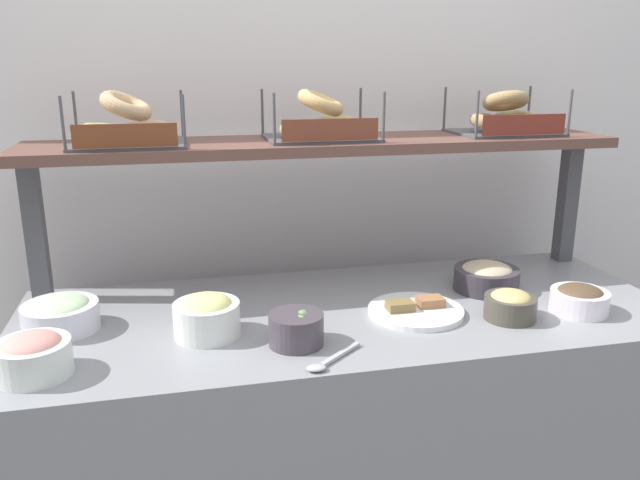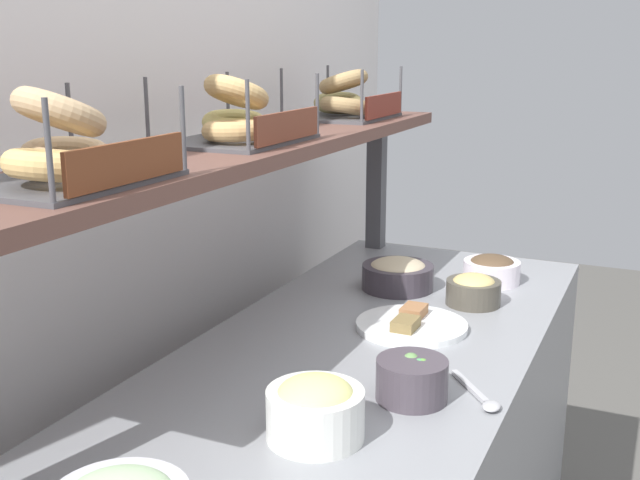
% 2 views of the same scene
% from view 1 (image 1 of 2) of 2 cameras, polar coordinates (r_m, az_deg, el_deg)
% --- Properties ---
extents(back_wall, '(2.97, 0.06, 2.40)m').
position_cam_1_polar(back_wall, '(2.16, -1.20, 7.81)').
color(back_wall, white).
rests_on(back_wall, ground_plane).
extents(deli_counter, '(1.77, 0.70, 0.85)m').
position_cam_1_polar(deli_counter, '(1.94, 2.43, -18.00)').
color(deli_counter, gray).
rests_on(deli_counter, ground_plane).
extents(shelf_riser_left, '(0.05, 0.05, 0.40)m').
position_cam_1_polar(shelf_riser_left, '(1.91, -24.22, 0.72)').
color(shelf_riser_left, '#4C4C51').
rests_on(shelf_riser_left, deli_counter).
extents(shelf_riser_right, '(0.05, 0.05, 0.40)m').
position_cam_1_polar(shelf_riser_right, '(2.26, 21.34, 3.19)').
color(shelf_riser_right, '#4C4C51').
rests_on(shelf_riser_right, deli_counter).
extents(upper_shelf, '(1.73, 0.32, 0.03)m').
position_cam_1_polar(upper_shelf, '(1.88, 0.54, 8.59)').
color(upper_shelf, brown).
rests_on(upper_shelf, shelf_riser_left).
extents(bowl_lox_spread, '(0.16, 0.16, 0.10)m').
position_cam_1_polar(bowl_lox_spread, '(1.51, -24.40, -9.38)').
color(bowl_lox_spread, white).
rests_on(bowl_lox_spread, deli_counter).
extents(bowl_veggie_mix, '(0.13, 0.13, 0.08)m').
position_cam_1_polar(bowl_veggie_mix, '(1.52, -2.13, -7.97)').
color(bowl_veggie_mix, '#494049').
rests_on(bowl_veggie_mix, deli_counter).
extents(bowl_scallion_spread, '(0.19, 0.19, 0.09)m').
position_cam_1_polar(bowl_scallion_spread, '(1.72, -22.29, -6.14)').
color(bowl_scallion_spread, silver).
rests_on(bowl_scallion_spread, deli_counter).
extents(bowl_egg_salad, '(0.16, 0.16, 0.11)m').
position_cam_1_polar(bowl_egg_salad, '(1.59, -10.14, -6.67)').
color(bowl_egg_salad, white).
rests_on(bowl_egg_salad, deli_counter).
extents(bowl_hummus, '(0.14, 0.14, 0.08)m').
position_cam_1_polar(bowl_hummus, '(1.74, 16.73, -5.59)').
color(bowl_hummus, '#4C473C').
rests_on(bowl_hummus, deli_counter).
extents(bowl_chocolate_spread, '(0.15, 0.15, 0.08)m').
position_cam_1_polar(bowl_chocolate_spread, '(1.84, 22.28, -4.91)').
color(bowl_chocolate_spread, white).
rests_on(bowl_chocolate_spread, deli_counter).
extents(bowl_tuna_salad, '(0.19, 0.19, 0.08)m').
position_cam_1_polar(bowl_tuna_salad, '(1.93, 14.73, -3.18)').
color(bowl_tuna_salad, '#3B343D').
rests_on(bowl_tuna_salad, deli_counter).
extents(serving_plate_white, '(0.26, 0.26, 0.04)m').
position_cam_1_polar(serving_plate_white, '(1.72, 8.58, -6.24)').
color(serving_plate_white, white).
rests_on(serving_plate_white, deli_counter).
extents(serving_spoon_near_plate, '(0.15, 0.12, 0.01)m').
position_cam_1_polar(serving_spoon_near_plate, '(1.44, 0.67, -10.86)').
color(serving_spoon_near_plate, '#B7B7BC').
rests_on(serving_spoon_near_plate, deli_counter).
extents(bagel_basket_plain, '(0.30, 0.25, 0.15)m').
position_cam_1_polar(bagel_basket_plain, '(1.81, -16.94, 9.63)').
color(bagel_basket_plain, '#4C4C51').
rests_on(bagel_basket_plain, upper_shelf).
extents(bagel_basket_sesame, '(0.32, 0.27, 0.15)m').
position_cam_1_polar(bagel_basket_sesame, '(1.87, 0.02, 10.44)').
color(bagel_basket_sesame, '#4C4C51').
rests_on(bagel_basket_sesame, upper_shelf).
extents(bagel_basket_everything, '(0.31, 0.25, 0.14)m').
position_cam_1_polar(bagel_basket_everything, '(2.09, 16.22, 10.45)').
color(bagel_basket_everything, '#4C4C51').
rests_on(bagel_basket_everything, upper_shelf).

